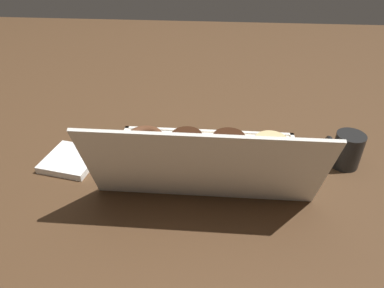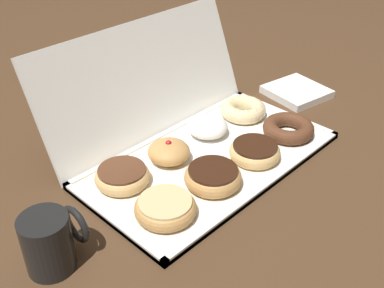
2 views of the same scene
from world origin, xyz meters
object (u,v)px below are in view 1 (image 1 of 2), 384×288
at_px(glazed_ring_donut_0, 271,143).
at_px(cruller_donut_7, 138,162).
at_px(coffee_mug, 346,149).
at_px(chocolate_frosted_donut_1, 229,141).
at_px(chocolate_cake_ring_donut_3, 145,138).
at_px(chocolate_frosted_donut_4, 274,170).
at_px(jelly_filled_donut_5, 230,165).
at_px(powdered_filled_donut_6, 182,165).
at_px(chocolate_frosted_donut_2, 187,139).
at_px(donut_box, 206,159).
at_px(napkin_stack, 71,160).

bearing_deg(glazed_ring_donut_0, cruller_donut_7, 18.42).
distance_m(glazed_ring_donut_0, coffee_mug, 0.21).
height_order(chocolate_frosted_donut_1, chocolate_cake_ring_donut_3, chocolate_frosted_donut_1).
distance_m(chocolate_frosted_donut_1, cruller_donut_7, 0.29).
xyz_separation_m(chocolate_frosted_donut_1, chocolate_frosted_donut_4, (-0.12, 0.13, -0.00)).
relative_size(glazed_ring_donut_0, cruller_donut_7, 1.02).
bearing_deg(chocolate_cake_ring_donut_3, chocolate_frosted_donut_4, 160.95).
relative_size(jelly_filled_donut_5, powdered_filled_donut_6, 0.98).
bearing_deg(coffee_mug, chocolate_frosted_donut_2, -7.15).
bearing_deg(chocolate_frosted_donut_2, powdered_filled_donut_6, 89.82).
distance_m(chocolate_frosted_donut_1, coffee_mug, 0.33).
distance_m(chocolate_frosted_donut_1, jelly_filled_donut_5, 0.12).
bearing_deg(cruller_donut_7, powdered_filled_donut_6, 178.16).
height_order(chocolate_frosted_donut_2, coffee_mug, coffee_mug).
bearing_deg(powdered_filled_donut_6, chocolate_frosted_donut_2, -90.18).
distance_m(glazed_ring_donut_0, chocolate_frosted_donut_2, 0.26).
xyz_separation_m(chocolate_frosted_donut_2, chocolate_frosted_donut_4, (-0.25, 0.14, 0.00)).
bearing_deg(chocolate_frosted_donut_1, jelly_filled_donut_5, 91.51).
distance_m(chocolate_frosted_donut_2, chocolate_frosted_donut_4, 0.29).
height_order(glazed_ring_donut_0, powdered_filled_donut_6, powdered_filled_donut_6).
height_order(glazed_ring_donut_0, chocolate_frosted_donut_2, same).
height_order(donut_box, chocolate_frosted_donut_2, chocolate_frosted_donut_2).
bearing_deg(donut_box, chocolate_cake_ring_donut_3, -18.28).
height_order(powdered_filled_donut_6, cruller_donut_7, powdered_filled_donut_6).
relative_size(donut_box, chocolate_frosted_donut_1, 4.82).
bearing_deg(glazed_ring_donut_0, chocolate_cake_ring_donut_3, -0.32).
relative_size(coffee_mug, napkin_stack, 0.72).
bearing_deg(chocolate_frosted_donut_4, jelly_filled_donut_5, -4.11).
height_order(glazed_ring_donut_0, chocolate_cake_ring_donut_3, same).
bearing_deg(napkin_stack, donut_box, -173.77).
xyz_separation_m(chocolate_cake_ring_donut_3, chocolate_frosted_donut_4, (-0.38, 0.13, 0.00)).
bearing_deg(jelly_filled_donut_5, powdered_filled_donut_6, 4.23).
bearing_deg(chocolate_frosted_donut_1, chocolate_frosted_donut_4, 132.94).
relative_size(donut_box, cruller_donut_7, 4.93).
bearing_deg(powdered_filled_donut_6, chocolate_cake_ring_donut_3, -45.73).
relative_size(donut_box, jelly_filled_donut_5, 6.12).
xyz_separation_m(chocolate_frosted_donut_2, cruller_donut_7, (0.12, 0.13, 0.00)).
bearing_deg(coffee_mug, donut_box, 1.42).
distance_m(coffee_mug, napkin_stack, 0.79).
height_order(chocolate_frosted_donut_1, cruller_donut_7, same).
distance_m(chocolate_frosted_donut_4, cruller_donut_7, 0.38).
bearing_deg(chocolate_frosted_donut_2, cruller_donut_7, 46.72).
bearing_deg(glazed_ring_donut_0, jelly_filled_donut_5, 44.38).
xyz_separation_m(donut_box, cruller_donut_7, (0.19, 0.07, 0.02)).
bearing_deg(chocolate_cake_ring_donut_3, jelly_filled_donut_5, 154.87).
bearing_deg(powdered_filled_donut_6, cruller_donut_7, -1.84).
bearing_deg(coffee_mug, jelly_filled_donut_5, 11.98).
bearing_deg(chocolate_frosted_donut_2, glazed_ring_donut_0, 178.78).
xyz_separation_m(chocolate_cake_ring_donut_3, jelly_filled_donut_5, (-0.26, 0.12, 0.01)).
relative_size(jelly_filled_donut_5, napkin_stack, 0.63).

